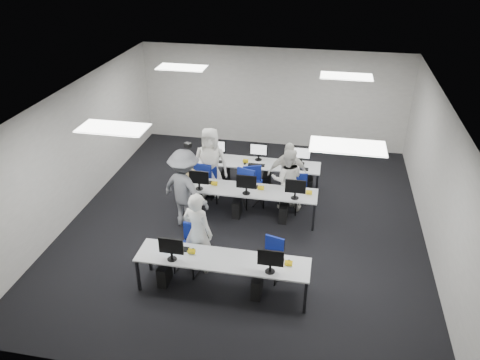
% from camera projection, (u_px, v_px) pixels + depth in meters
% --- Properties ---
extents(room, '(9.00, 9.02, 3.00)m').
position_uv_depth(room, '(246.00, 163.00, 10.22)').
color(room, black).
rests_on(room, ground).
extents(ceiling_panels, '(5.20, 4.60, 0.02)m').
position_uv_depth(ceiling_panels, '(247.00, 98.00, 9.50)').
color(ceiling_panels, white).
rests_on(ceiling_panels, room).
extents(desk_front, '(3.20, 0.70, 0.73)m').
position_uv_depth(desk_front, '(222.00, 261.00, 8.54)').
color(desk_front, silver).
rests_on(desk_front, ground).
extents(desk_mid, '(3.20, 0.70, 0.73)m').
position_uv_depth(desk_mid, '(248.00, 191.00, 10.78)').
color(desk_mid, silver).
rests_on(desk_mid, ground).
extents(desk_back, '(3.20, 0.70, 0.73)m').
position_uv_depth(desk_back, '(257.00, 165.00, 11.99)').
color(desk_back, silver).
rests_on(desk_back, ground).
extents(equipment_front, '(2.51, 0.41, 1.19)m').
position_uv_depth(equipment_front, '(213.00, 274.00, 8.72)').
color(equipment_front, '#0C56A8').
rests_on(equipment_front, desk_front).
extents(equipment_mid, '(2.91, 0.41, 1.19)m').
position_uv_depth(equipment_mid, '(239.00, 203.00, 10.95)').
color(equipment_mid, white).
rests_on(equipment_mid, desk_mid).
extents(equipment_back, '(2.91, 0.41, 1.19)m').
position_uv_depth(equipment_back, '(264.00, 176.00, 12.13)').
color(equipment_back, white).
rests_on(equipment_back, desk_back).
extents(chair_0, '(0.58, 0.61, 0.96)m').
position_uv_depth(chair_0, '(190.00, 257.00, 9.26)').
color(chair_0, navy).
rests_on(chair_0, ground).
extents(chair_1, '(0.51, 0.54, 0.83)m').
position_uv_depth(chair_1, '(271.00, 266.00, 9.09)').
color(chair_1, navy).
rests_on(chair_1, ground).
extents(chair_2, '(0.50, 0.53, 0.84)m').
position_uv_depth(chair_2, '(209.00, 191.00, 11.65)').
color(chair_2, navy).
rests_on(chair_2, ground).
extents(chair_3, '(0.62, 0.64, 0.96)m').
position_uv_depth(chair_3, '(253.00, 194.00, 11.45)').
color(chair_3, navy).
rests_on(chair_3, ground).
extents(chair_4, '(0.40, 0.44, 0.82)m').
position_uv_depth(chair_4, '(289.00, 201.00, 11.23)').
color(chair_4, navy).
rests_on(chair_4, ground).
extents(chair_5, '(0.53, 0.57, 0.96)m').
position_uv_depth(chair_5, '(206.00, 184.00, 11.85)').
color(chair_5, navy).
rests_on(chair_5, ground).
extents(chair_6, '(0.61, 0.64, 0.98)m').
position_uv_depth(chair_6, '(250.00, 190.00, 11.60)').
color(chair_6, navy).
rests_on(chair_6, ground).
extents(chair_7, '(0.49, 0.52, 0.87)m').
position_uv_depth(chair_7, '(297.00, 191.00, 11.59)').
color(chair_7, navy).
rests_on(chair_7, ground).
extents(handbag, '(0.46, 0.36, 0.33)m').
position_uv_depth(handbag, '(189.00, 175.00, 11.05)').
color(handbag, olive).
rests_on(handbag, desk_mid).
extents(student_0, '(0.72, 0.58, 1.73)m').
position_uv_depth(student_0, '(198.00, 232.00, 9.02)').
color(student_0, white).
rests_on(student_0, ground).
extents(student_1, '(0.83, 0.68, 1.57)m').
position_uv_depth(student_1, '(287.00, 179.00, 11.08)').
color(student_1, white).
rests_on(student_1, ground).
extents(student_2, '(0.91, 0.62, 1.80)m').
position_uv_depth(student_2, '(210.00, 162.00, 11.61)').
color(student_2, white).
rests_on(student_2, ground).
extents(student_3, '(1.02, 0.57, 1.63)m').
position_uv_depth(student_3, '(287.00, 174.00, 11.24)').
color(student_3, white).
rests_on(student_3, ground).
extents(photographer, '(1.39, 1.13, 1.88)m').
position_uv_depth(photographer, '(185.00, 189.00, 10.36)').
color(photographer, gray).
rests_on(photographer, ground).
extents(dslr_camera, '(0.20, 0.22, 0.10)m').
position_uv_depth(dslr_camera, '(188.00, 145.00, 10.01)').
color(dslr_camera, black).
rests_on(dslr_camera, photographer).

